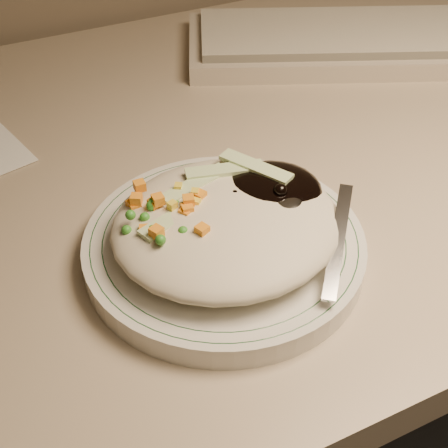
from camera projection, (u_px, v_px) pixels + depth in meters
name	position (u px, v px, depth m)	size (l,w,h in m)	color
desk	(239.00, 267.00, 0.81)	(1.40, 0.70, 0.74)	gray
plate	(224.00, 247.00, 0.53)	(0.24, 0.24, 0.02)	silver
plate_rim	(224.00, 238.00, 0.53)	(0.23, 0.23, 0.00)	#144723
meal	(229.00, 218.00, 0.51)	(0.21, 0.19, 0.05)	#BEB49A
keyboard	(370.00, 41.00, 0.83)	(0.51, 0.35, 0.03)	#AFA28F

